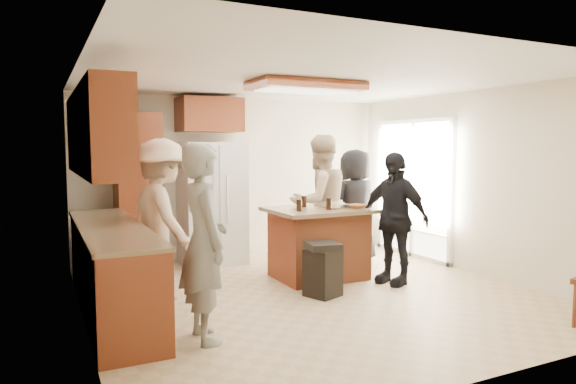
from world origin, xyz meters
name	(u,v)px	position (x,y,z in m)	size (l,w,h in m)	color
room_shell	(480,195)	(4.37, 1.64, 0.87)	(8.00, 5.20, 5.00)	tan
person_front_left	(204,242)	(-1.56, -0.80, 0.88)	(0.65, 0.47, 1.77)	gray
person_behind_left	(320,203)	(0.68, 1.06, 0.95)	(0.92, 0.57, 1.90)	tan
person_behind_right	(355,206)	(1.36, 1.20, 0.85)	(0.83, 0.54, 1.70)	black
person_side_right	(393,218)	(1.16, 0.01, 0.84)	(0.98, 0.50, 1.67)	black
person_counter	(162,219)	(-1.61, 0.66, 0.91)	(1.18, 0.55, 1.82)	tan
left_cabinetry	(106,222)	(-2.24, 0.40, 0.96)	(0.64, 3.00, 2.30)	maroon
back_wall_units	(157,172)	(-1.33, 2.20, 1.38)	(1.80, 0.60, 2.45)	maroon
refrigerator	(212,203)	(-0.55, 2.12, 0.90)	(0.90, 0.76, 1.80)	white
kitchen_island	(319,242)	(0.44, 0.66, 0.47)	(1.28, 1.03, 0.93)	#A04C29
island_items	(336,205)	(0.65, 0.57, 0.97)	(1.01, 0.67, 0.15)	silver
trash_bin	(323,269)	(0.07, -0.09, 0.32)	(0.44, 0.44, 0.63)	black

